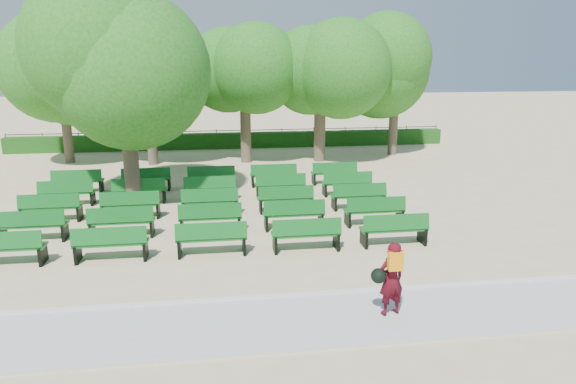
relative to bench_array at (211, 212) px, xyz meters
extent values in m
plane|color=#CEB288|center=(1.32, -0.48, -0.10)|extent=(120.00, 120.00, 0.00)
cube|color=#B9BAB5|center=(1.32, -7.88, -0.07)|extent=(30.00, 2.20, 0.06)
cube|color=silver|center=(1.32, -6.73, -0.05)|extent=(30.00, 0.12, 0.10)
cube|color=#1B5014|center=(1.32, 13.52, 0.35)|extent=(26.00, 0.70, 0.90)
cube|color=#10601E|center=(0.00, 0.02, 0.38)|extent=(1.95, 0.56, 0.06)
cube|color=#10601E|center=(0.00, -0.21, 0.65)|extent=(1.94, 0.17, 0.45)
cylinder|color=brown|center=(-2.84, 1.68, 1.73)|extent=(0.56, 0.56, 3.66)
ellipsoid|color=#2A741F|center=(-2.84, 1.68, 5.17)|extent=(5.86, 5.86, 5.27)
imported|color=#440913|center=(3.75, -7.88, 0.76)|extent=(0.66, 0.52, 1.60)
cube|color=#FF9A0D|center=(3.75, -8.06, 1.22)|extent=(0.30, 0.15, 0.37)
sphere|color=black|center=(3.45, -7.93, 0.87)|extent=(0.32, 0.32, 0.32)
camera|label=1|loc=(0.23, -17.30, 5.21)|focal=32.00mm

